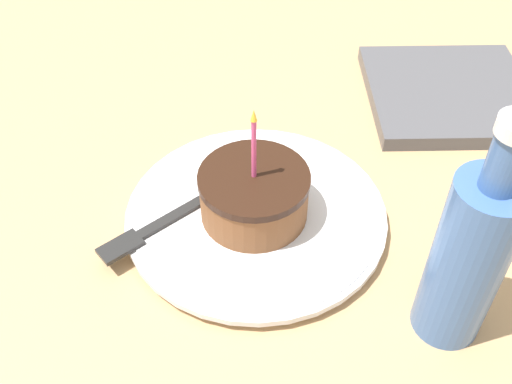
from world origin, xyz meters
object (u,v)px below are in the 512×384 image
Objects in this scene: plate at (256,215)px; bottle at (469,256)px; cake_slice at (254,195)px; marble_board at (449,94)px; fork at (170,219)px.

bottle reaches higher than plate.
plate is 0.04m from cake_slice.
cake_slice is 0.36m from marble_board.
marble_board is at bearing -146.94° from fork.
plate is at bearing -37.15° from bottle.
bottle is at bearing 75.31° from marble_board.
bottle is at bearing 144.11° from cake_slice.
marble_board is (-0.09, -0.36, -0.09)m from bottle.
fork is at bearing -24.18° from bottle.
plate is 1.75× the size of fork.
cake_slice is 0.85× the size of fork.
plate is 0.09m from fork.
fork is (0.09, 0.01, 0.01)m from plate.
plate is at bearing -115.92° from cake_slice.
marble_board is at bearing -104.69° from bottle.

